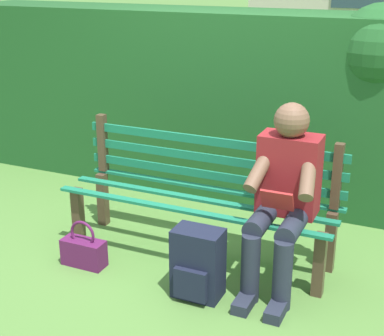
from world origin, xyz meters
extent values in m
plane|color=#517F38|center=(0.00, 0.00, 0.00)|extent=(60.00, 60.00, 0.00)
cube|color=#4C3828|center=(-0.89, 0.17, 0.21)|extent=(0.07, 0.07, 0.42)
cube|color=#4C3828|center=(0.89, 0.17, 0.21)|extent=(0.07, 0.07, 0.42)
cube|color=#4C3828|center=(-0.89, -0.17, 0.21)|extent=(0.07, 0.07, 0.42)
cube|color=#4C3828|center=(0.89, -0.17, 0.21)|extent=(0.07, 0.07, 0.42)
cube|color=#197251|center=(0.00, -0.22, 0.43)|extent=(1.95, 0.06, 0.02)
cube|color=#197251|center=(0.00, 0.00, 0.43)|extent=(1.95, 0.06, 0.02)
cube|color=#197251|center=(0.00, 0.22, 0.43)|extent=(1.95, 0.06, 0.02)
cube|color=#4C3828|center=(-0.89, -0.21, 0.67)|extent=(0.06, 0.06, 0.45)
cube|color=#4C3828|center=(0.89, -0.21, 0.67)|extent=(0.06, 0.06, 0.45)
cube|color=#197251|center=(0.00, -0.21, 0.54)|extent=(1.95, 0.02, 0.06)
cube|color=#197251|center=(0.00, -0.21, 0.67)|extent=(1.95, 0.02, 0.06)
cube|color=#197251|center=(0.00, -0.21, 0.79)|extent=(1.95, 0.02, 0.06)
cube|color=maroon|center=(-0.62, -0.02, 0.70)|extent=(0.38, 0.22, 0.52)
sphere|color=brown|center=(-0.62, 0.00, 1.06)|extent=(0.22, 0.22, 0.22)
cylinder|color=#232838|center=(-0.72, 0.19, 0.46)|extent=(0.13, 0.42, 0.13)
cylinder|color=#232838|center=(-0.52, 0.19, 0.46)|extent=(0.13, 0.42, 0.13)
cylinder|color=#232838|center=(-0.72, 0.40, 0.22)|extent=(0.12, 0.12, 0.44)
cylinder|color=#232838|center=(-0.52, 0.40, 0.22)|extent=(0.12, 0.12, 0.44)
cube|color=#232838|center=(-0.72, 0.48, 0.04)|extent=(0.10, 0.24, 0.07)
cube|color=#232838|center=(-0.52, 0.48, 0.04)|extent=(0.10, 0.24, 0.07)
cylinder|color=brown|center=(-0.77, 0.12, 0.77)|extent=(0.14, 0.32, 0.26)
cylinder|color=brown|center=(-0.47, 0.12, 0.77)|extent=(0.14, 0.32, 0.26)
cube|color=#B22626|center=(-0.62, 0.24, 0.63)|extent=(0.20, 0.07, 0.13)
cube|color=#1E5123|center=(0.50, -1.36, 0.80)|extent=(4.90, 0.77, 1.59)
sphere|color=#1E5123|center=(-0.97, -1.24, 1.36)|extent=(0.69, 0.69, 0.69)
sphere|color=#1E5123|center=(1.73, -1.43, 1.28)|extent=(0.62, 0.62, 0.62)
cube|color=#191E33|center=(-0.21, 0.48, 0.23)|extent=(0.30, 0.19, 0.45)
cube|color=#191E33|center=(-0.21, 0.59, 0.14)|extent=(0.21, 0.04, 0.20)
cylinder|color=#191E33|center=(-0.30, 0.36, 0.25)|extent=(0.04, 0.04, 0.27)
cylinder|color=#191E33|center=(-0.12, 0.36, 0.25)|extent=(0.04, 0.04, 0.27)
cube|color=#59194C|center=(0.66, 0.45, 0.09)|extent=(0.31, 0.13, 0.19)
torus|color=#59194C|center=(0.66, 0.45, 0.24)|extent=(0.19, 0.02, 0.19)
camera|label=1|loc=(-1.45, 3.32, 1.97)|focal=53.26mm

